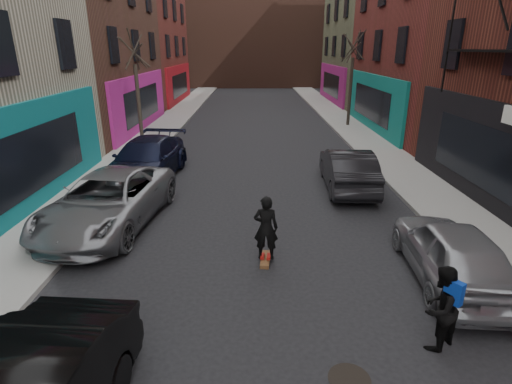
{
  "coord_description": "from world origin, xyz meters",
  "views": [
    {
      "loc": [
        -0.27,
        -3.09,
        5.1
      ],
      "look_at": [
        -0.19,
        6.55,
        1.6
      ],
      "focal_mm": 28.0,
      "sensor_mm": 36.0,
      "label": 1
    }
  ],
  "objects_px": {
    "parked_left_far": "(108,201)",
    "skateboard": "(266,259)",
    "parked_left_end": "(146,160)",
    "pedestrian": "(440,308)",
    "parked_right_end": "(347,169)",
    "parked_right_far": "(451,251)",
    "tree_right_far": "(352,73)",
    "skateboarder": "(266,228)",
    "manhole": "(349,379)",
    "tree_left_far": "(137,83)"
  },
  "relations": [
    {
      "from": "skateboard",
      "to": "pedestrian",
      "type": "distance_m",
      "value": 4.33
    },
    {
      "from": "tree_left_far",
      "to": "pedestrian",
      "type": "xyz_separation_m",
      "value": [
        9.2,
        -15.25,
        -2.57
      ]
    },
    {
      "from": "tree_right_far",
      "to": "parked_right_far",
      "type": "distance_m",
      "value": 19.36
    },
    {
      "from": "parked_left_end",
      "to": "pedestrian",
      "type": "relative_size",
      "value": 3.47
    },
    {
      "from": "pedestrian",
      "to": "parked_right_end",
      "type": "bearing_deg",
      "value": -127.28
    },
    {
      "from": "manhole",
      "to": "tree_right_far",
      "type": "bearing_deg",
      "value": 77.45
    },
    {
      "from": "parked_left_far",
      "to": "pedestrian",
      "type": "height_order",
      "value": "pedestrian"
    },
    {
      "from": "tree_left_far",
      "to": "manhole",
      "type": "relative_size",
      "value": 9.29
    },
    {
      "from": "skateboarder",
      "to": "manhole",
      "type": "height_order",
      "value": "skateboarder"
    },
    {
      "from": "parked_right_far",
      "to": "skateboarder",
      "type": "xyz_separation_m",
      "value": [
        -4.2,
        0.87,
        0.2
      ]
    },
    {
      "from": "parked_left_end",
      "to": "manhole",
      "type": "xyz_separation_m",
      "value": [
        5.9,
        -10.59,
        -0.8
      ]
    },
    {
      "from": "tree_right_far",
      "to": "manhole",
      "type": "relative_size",
      "value": 9.71
    },
    {
      "from": "parked_right_far",
      "to": "parked_left_far",
      "type": "bearing_deg",
      "value": -15.47
    },
    {
      "from": "parked_left_far",
      "to": "parked_right_end",
      "type": "relative_size",
      "value": 1.22
    },
    {
      "from": "tree_left_far",
      "to": "parked_left_end",
      "type": "distance_m",
      "value": 6.22
    },
    {
      "from": "parked_left_end",
      "to": "manhole",
      "type": "bearing_deg",
      "value": -54.93
    },
    {
      "from": "skateboard",
      "to": "skateboarder",
      "type": "xyz_separation_m",
      "value": [
        -0.0,
        0.0,
        0.88
      ]
    },
    {
      "from": "tree_left_far",
      "to": "skateboarder",
      "type": "xyz_separation_m",
      "value": [
        6.24,
        -12.19,
        -2.45
      ]
    },
    {
      "from": "tree_right_far",
      "to": "pedestrian",
      "type": "bearing_deg",
      "value": -98.56
    },
    {
      "from": "pedestrian",
      "to": "tree_left_far",
      "type": "bearing_deg",
      "value": -94.11
    },
    {
      "from": "parked_right_far",
      "to": "skateboard",
      "type": "height_order",
      "value": "parked_right_far"
    },
    {
      "from": "parked_left_end",
      "to": "parked_right_far",
      "type": "height_order",
      "value": "parked_left_end"
    },
    {
      "from": "parked_left_far",
      "to": "parked_right_far",
      "type": "relative_size",
      "value": 1.33
    },
    {
      "from": "parked_left_far",
      "to": "parked_right_end",
      "type": "bearing_deg",
      "value": 29.91
    },
    {
      "from": "tree_right_far",
      "to": "skateboard",
      "type": "distance_m",
      "value": 19.51
    },
    {
      "from": "parked_right_end",
      "to": "skateboard",
      "type": "xyz_separation_m",
      "value": [
        -3.27,
        -5.58,
        -0.72
      ]
    },
    {
      "from": "parked_right_end",
      "to": "parked_left_end",
      "type": "bearing_deg",
      "value": -5.57
    },
    {
      "from": "parked_left_far",
      "to": "skateboard",
      "type": "height_order",
      "value": "parked_left_far"
    },
    {
      "from": "skateboard",
      "to": "parked_left_far",
      "type": "bearing_deg",
      "value": 160.58
    },
    {
      "from": "tree_left_far",
      "to": "parked_right_far",
      "type": "relative_size",
      "value": 1.52
    },
    {
      "from": "parked_left_far",
      "to": "tree_right_far",
      "type": "bearing_deg",
      "value": 62.95
    },
    {
      "from": "parked_left_far",
      "to": "skateboard",
      "type": "bearing_deg",
      "value": -18.72
    },
    {
      "from": "parked_left_far",
      "to": "manhole",
      "type": "distance_m",
      "value": 8.51
    },
    {
      "from": "manhole",
      "to": "parked_left_end",
      "type": "bearing_deg",
      "value": 119.11
    },
    {
      "from": "parked_right_end",
      "to": "skateboarder",
      "type": "xyz_separation_m",
      "value": [
        -3.27,
        -5.58,
        0.16
      ]
    },
    {
      "from": "tree_right_far",
      "to": "parked_left_end",
      "type": "relative_size",
      "value": 1.22
    },
    {
      "from": "pedestrian",
      "to": "manhole",
      "type": "height_order",
      "value": "pedestrian"
    },
    {
      "from": "parked_left_far",
      "to": "skateboarder",
      "type": "distance_m",
      "value": 5.16
    },
    {
      "from": "parked_right_far",
      "to": "manhole",
      "type": "xyz_separation_m",
      "value": [
        -2.95,
        -2.97,
        -0.72
      ]
    },
    {
      "from": "tree_right_far",
      "to": "parked_left_far",
      "type": "relative_size",
      "value": 1.19
    },
    {
      "from": "tree_right_far",
      "to": "skateboarder",
      "type": "distance_m",
      "value": 19.38
    },
    {
      "from": "parked_left_end",
      "to": "manhole",
      "type": "height_order",
      "value": "parked_left_end"
    },
    {
      "from": "parked_right_end",
      "to": "skateboarder",
      "type": "bearing_deg",
      "value": 62.49
    },
    {
      "from": "parked_right_end",
      "to": "skateboard",
      "type": "height_order",
      "value": "parked_right_end"
    },
    {
      "from": "parked_right_far",
      "to": "tree_right_far",
      "type": "bearing_deg",
      "value": -91.95
    },
    {
      "from": "parked_right_far",
      "to": "parked_right_end",
      "type": "xyz_separation_m",
      "value": [
        -0.93,
        6.45,
        0.04
      ]
    },
    {
      "from": "tree_right_far",
      "to": "skateboarder",
      "type": "relative_size",
      "value": 4.09
    },
    {
      "from": "parked_left_far",
      "to": "manhole",
      "type": "height_order",
      "value": "parked_left_far"
    },
    {
      "from": "parked_right_end",
      "to": "skateboard",
      "type": "distance_m",
      "value": 6.51
    },
    {
      "from": "parked_left_far",
      "to": "skateboarder",
      "type": "xyz_separation_m",
      "value": [
        4.64,
        -2.24,
        0.14
      ]
    }
  ]
}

